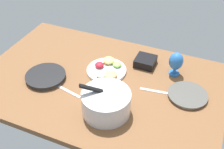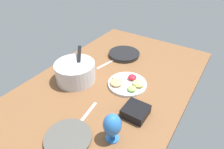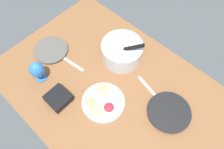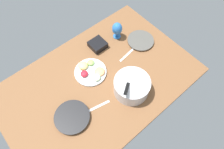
% 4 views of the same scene
% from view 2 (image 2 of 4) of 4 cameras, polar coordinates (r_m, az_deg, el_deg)
% --- Properties ---
extents(ground_plane, '(1.60, 1.04, 0.04)m').
position_cam_2_polar(ground_plane, '(1.44, 0.61, -2.16)').
color(ground_plane, brown).
extents(dinner_plate_left, '(0.25, 0.25, 0.02)m').
position_cam_2_polar(dinner_plate_left, '(1.08, -12.63, -17.55)').
color(dinner_plate_left, silver).
rests_on(dinner_plate_left, ground_plane).
extents(dinner_plate_right, '(0.27, 0.27, 0.03)m').
position_cam_2_polar(dinner_plate_right, '(1.72, 3.54, 5.94)').
color(dinner_plate_right, '#4C4C51').
rests_on(dinner_plate_right, ground_plane).
extents(mixing_bowl, '(0.28, 0.28, 0.21)m').
position_cam_2_polar(mixing_bowl, '(1.41, -10.59, 0.95)').
color(mixing_bowl, silver).
rests_on(mixing_bowl, ground_plane).
extents(fruit_platter, '(0.27, 0.27, 0.05)m').
position_cam_2_polar(fruit_platter, '(1.37, 4.41, -2.51)').
color(fruit_platter, silver).
rests_on(fruit_platter, ground_plane).
extents(hurricane_glass_blue, '(0.09, 0.09, 0.17)m').
position_cam_2_polar(hurricane_glass_blue, '(0.99, 0.09, -14.59)').
color(hurricane_glass_blue, '#2B6BBB').
rests_on(hurricane_glass_blue, ground_plane).
extents(square_bowl_black, '(0.14, 0.14, 0.06)m').
position_cam_2_polar(square_bowl_black, '(1.16, 6.87, -10.47)').
color(square_bowl_black, black).
rests_on(square_bowl_black, ground_plane).
extents(fork_by_left_plate, '(0.18, 0.04, 0.01)m').
position_cam_2_polar(fork_by_left_plate, '(1.20, -6.95, -10.80)').
color(fork_by_left_plate, silver).
rests_on(fork_by_left_plate, ground_plane).
extents(fork_by_right_plate, '(0.18, 0.06, 0.01)m').
position_cam_2_polar(fork_by_right_plate, '(1.60, -1.98, 2.99)').
color(fork_by_right_plate, silver).
rests_on(fork_by_right_plate, ground_plane).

